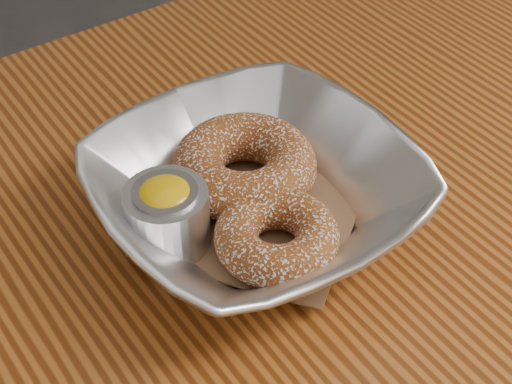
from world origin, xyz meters
TOP-DOWN VIEW (x-y plane):
  - table at (0.00, 0.00)m, footprint 1.20×0.80m
  - serving_bowl at (-0.12, 0.08)m, footprint 0.23×0.23m
  - parchment at (-0.12, 0.08)m, footprint 0.20×0.20m
  - donut_back at (-0.11, 0.11)m, footprint 0.11×0.11m
  - donut_front at (-0.13, 0.03)m, footprint 0.10×0.10m
  - ramekin at (-0.19, 0.09)m, footprint 0.06×0.06m

SIDE VIEW (x-z plane):
  - table at x=0.00m, z-range 0.28..1.03m
  - parchment at x=-0.12m, z-range 0.76..0.76m
  - donut_front at x=-0.13m, z-range 0.76..0.79m
  - serving_bowl at x=-0.12m, z-range 0.75..0.81m
  - donut_back at x=-0.11m, z-range 0.76..0.80m
  - ramekin at x=-0.19m, z-range 0.76..0.81m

